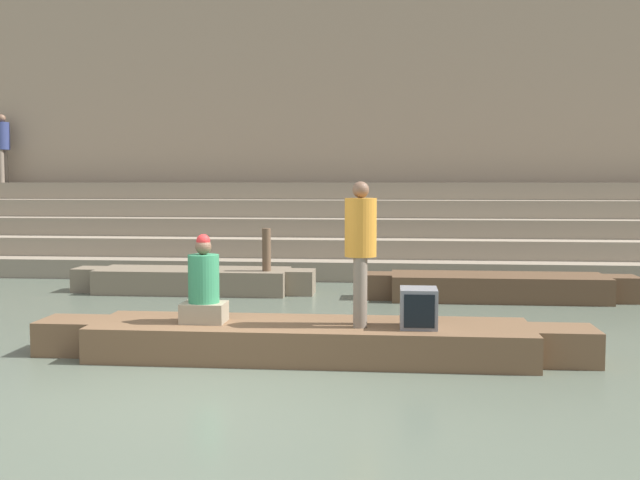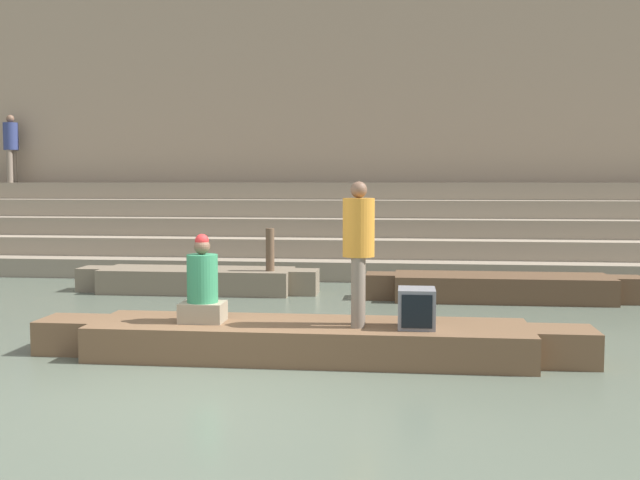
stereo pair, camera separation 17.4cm
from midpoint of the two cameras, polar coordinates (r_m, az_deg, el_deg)
The scene contains 11 objects.
ground_plane at distance 7.96m, azimuth -9.29°, elevation -10.84°, with size 120.00×120.00×0.00m, color #566051.
ghat_steps at distance 17.73m, azimuth -0.36°, elevation 0.17°, with size 36.00×3.48×2.06m.
back_wall at distance 19.65m, azimuth 0.30°, elevation 10.68°, with size 34.20×1.28×8.48m.
rowboat_main at distance 8.99m, azimuth -0.32°, elevation -7.55°, with size 6.64×1.36×0.41m.
person_standing at distance 8.68m, azimuth 3.53°, elevation -0.28°, with size 0.37×0.37×1.69m.
person_rowing at distance 9.07m, azimuth -8.40°, elevation -3.61°, with size 0.52×0.41×1.06m.
tv_set at distance 8.72m, azimuth 7.94°, elevation -5.17°, with size 0.42×0.48×0.46m.
moored_boat_shore at distance 13.60m, azimuth 14.03°, elevation -3.48°, with size 4.78×1.14×0.45m.
moored_boat_distant at distance 14.34m, azimuth -8.97°, elevation -2.99°, with size 4.58×1.14×0.45m.
mooring_post at distance 13.78m, azimuth -3.46°, elevation -1.67°, with size 0.16×0.16×1.24m, color brown.
person_on_steps at distance 21.07m, azimuth -22.26°, elevation 6.80°, with size 0.37×0.37×1.75m.
Camera 2 is at (2.20, -7.37, 2.10)m, focal length 42.00 mm.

